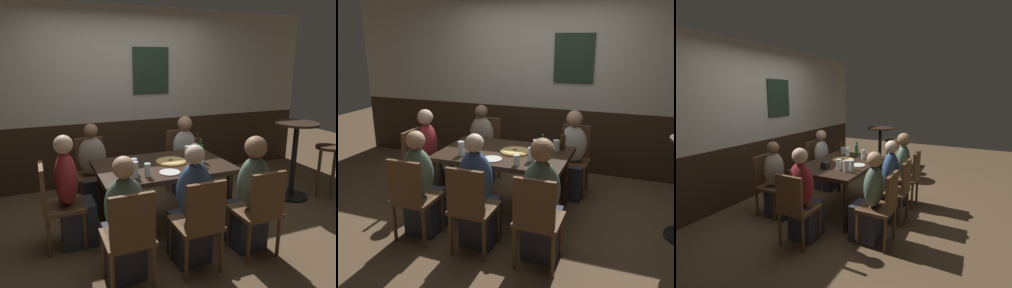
% 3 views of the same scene
% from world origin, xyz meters
% --- Properties ---
extents(ground_plane, '(12.00, 12.00, 0.00)m').
position_xyz_m(ground_plane, '(0.00, 0.00, 0.00)').
color(ground_plane, brown).
extents(wall_back, '(6.40, 0.13, 2.60)m').
position_xyz_m(wall_back, '(0.00, 1.65, 1.30)').
color(wall_back, '#332316').
rests_on(wall_back, ground_plane).
extents(dining_table, '(1.43, 0.94, 0.74)m').
position_xyz_m(dining_table, '(0.00, 0.00, 0.65)').
color(dining_table, black).
rests_on(dining_table, ground_plane).
extents(chair_left_far, '(0.40, 0.40, 0.88)m').
position_xyz_m(chair_left_far, '(-0.63, 0.89, 0.50)').
color(chair_left_far, brown).
rests_on(chair_left_far, ground_plane).
extents(chair_left_near, '(0.40, 0.40, 0.88)m').
position_xyz_m(chair_left_near, '(-0.63, -0.89, 0.50)').
color(chair_left_near, brown).
rests_on(chair_left_near, ground_plane).
extents(chair_mid_near, '(0.40, 0.40, 0.88)m').
position_xyz_m(chair_mid_near, '(0.00, -0.89, 0.50)').
color(chair_mid_near, brown).
rests_on(chair_mid_near, ground_plane).
extents(chair_right_far, '(0.40, 0.40, 0.88)m').
position_xyz_m(chair_right_far, '(0.63, 0.89, 0.50)').
color(chair_right_far, brown).
rests_on(chair_right_far, ground_plane).
extents(chair_right_near, '(0.40, 0.40, 0.88)m').
position_xyz_m(chair_right_near, '(0.63, -0.89, 0.50)').
color(chair_right_near, brown).
rests_on(chair_right_near, ground_plane).
extents(chair_head_west, '(0.40, 0.40, 0.88)m').
position_xyz_m(chair_head_west, '(-1.13, 0.00, 0.50)').
color(chair_head_west, brown).
rests_on(chair_head_west, ground_plane).
extents(person_left_far, '(0.34, 0.37, 1.10)m').
position_xyz_m(person_left_far, '(-0.63, 0.72, 0.46)').
color(person_left_far, '#2D2D38').
rests_on(person_left_far, ground_plane).
extents(person_left_near, '(0.34, 0.37, 1.11)m').
position_xyz_m(person_left_near, '(-0.63, -0.72, 0.47)').
color(person_left_near, '#2D2D38').
rests_on(person_left_near, ground_plane).
extents(person_mid_near, '(0.34, 0.37, 1.14)m').
position_xyz_m(person_mid_near, '(0.00, -0.73, 0.48)').
color(person_mid_near, '#2D2D38').
rests_on(person_mid_near, ground_plane).
extents(person_right_far, '(0.34, 0.37, 1.11)m').
position_xyz_m(person_right_far, '(0.63, 0.72, 0.47)').
color(person_right_far, '#2D2D38').
rests_on(person_right_far, ground_plane).
extents(person_right_near, '(0.34, 0.37, 1.17)m').
position_xyz_m(person_right_near, '(0.63, -0.73, 0.50)').
color(person_right_near, '#2D2D38').
rests_on(person_right_near, ground_plane).
extents(person_head_west, '(0.37, 0.34, 1.15)m').
position_xyz_m(person_head_west, '(-0.97, 0.00, 0.49)').
color(person_head_west, '#2D2D38').
rests_on(person_head_west, ground_plane).
extents(pizza, '(0.34, 0.34, 0.03)m').
position_xyz_m(pizza, '(0.12, 0.03, 0.75)').
color(pizza, tan).
rests_on(pizza, dining_table).
extents(beer_glass_half, '(0.08, 0.08, 0.15)m').
position_xyz_m(beer_glass_half, '(0.34, 0.08, 0.81)').
color(beer_glass_half, silver).
rests_on(beer_glass_half, dining_table).
extents(pint_glass_pale, '(0.06, 0.06, 0.11)m').
position_xyz_m(pint_glass_pale, '(0.27, -0.37, 0.79)').
color(pint_glass_pale, silver).
rests_on(pint_glass_pale, dining_table).
extents(highball_clear, '(0.07, 0.07, 0.16)m').
position_xyz_m(highball_clear, '(-0.40, -0.28, 0.81)').
color(highball_clear, silver).
rests_on(highball_clear, dining_table).
extents(pint_glass_stout, '(0.07, 0.07, 0.12)m').
position_xyz_m(pint_glass_stout, '(0.52, 0.26, 0.80)').
color(pint_glass_stout, silver).
rests_on(pint_glass_stout, dining_table).
extents(tumbler_short, '(0.06, 0.06, 0.13)m').
position_xyz_m(tumbler_short, '(-0.28, -0.31, 0.80)').
color(tumbler_short, silver).
rests_on(tumbler_short, dining_table).
extents(tumbler_water, '(0.07, 0.07, 0.15)m').
position_xyz_m(tumbler_water, '(0.37, -0.20, 0.81)').
color(tumbler_water, silver).
rests_on(tumbler_water, dining_table).
extents(beer_glass_tall, '(0.07, 0.07, 0.15)m').
position_xyz_m(beer_glass_tall, '(0.44, 0.12, 0.80)').
color(beer_glass_tall, silver).
rests_on(beer_glass_tall, dining_table).
extents(pint_glass_amber, '(0.07, 0.07, 0.15)m').
position_xyz_m(pint_glass_amber, '(-0.37, -0.15, 0.80)').
color(pint_glass_amber, silver).
rests_on(pint_glass_amber, dining_table).
extents(beer_bottle_green, '(0.06, 0.06, 0.25)m').
position_xyz_m(beer_bottle_green, '(0.44, -0.04, 0.84)').
color(beer_bottle_green, '#194723').
rests_on(beer_bottle_green, dining_table).
extents(beer_bottle_brown, '(0.06, 0.06, 0.24)m').
position_xyz_m(beer_bottle_brown, '(0.59, 0.32, 0.83)').
color(beer_bottle_brown, '#42230F').
rests_on(beer_bottle_brown, dining_table).
extents(plate_white_large, '(0.21, 0.21, 0.01)m').
position_xyz_m(plate_white_large, '(-0.03, -0.29, 0.75)').
color(plate_white_large, white).
rests_on(plate_white_large, dining_table).
extents(condiment_caddy, '(0.11, 0.09, 0.09)m').
position_xyz_m(condiment_caddy, '(-0.38, 0.06, 0.79)').
color(condiment_caddy, black).
rests_on(condiment_caddy, dining_table).
extents(side_bar_table, '(0.56, 0.56, 1.05)m').
position_xyz_m(side_bar_table, '(1.95, 0.09, 0.62)').
color(side_bar_table, black).
rests_on(side_bar_table, ground_plane).
extents(bar_stool, '(0.34, 0.34, 0.72)m').
position_xyz_m(bar_stool, '(2.40, -0.06, 0.56)').
color(bar_stool, '#513521').
rests_on(bar_stool, ground_plane).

